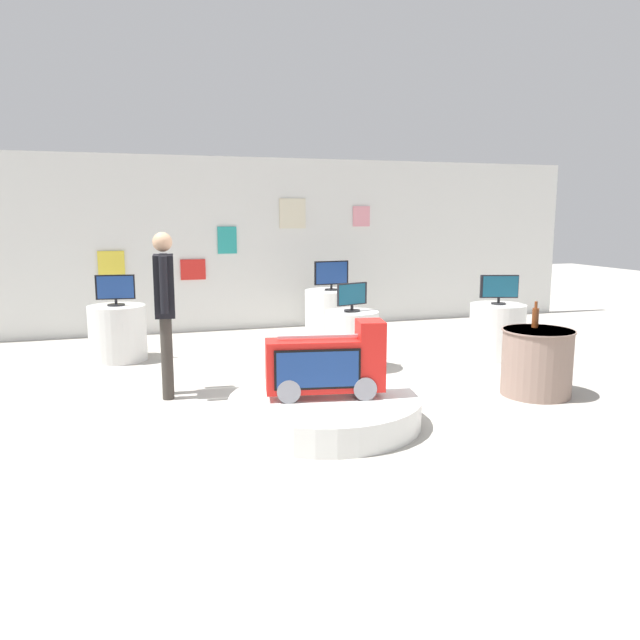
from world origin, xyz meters
The scene contains 15 objects.
ground_plane centered at (0.00, 0.00, 0.00)m, with size 30.00×30.00×0.00m, color #B2ADA3.
back_wall_display centered at (0.00, 4.63, 1.42)m, with size 12.09×0.13×2.83m.
main_display_pedestal centered at (-0.21, -0.45, 0.13)m, with size 1.77×1.77×0.25m, color silver.
novelty_firetruck_tv centered at (-0.19, -0.46, 0.54)m, with size 1.11×0.51×0.70m.
display_pedestal_left_rear centered at (1.18, 3.58, 0.36)m, with size 0.84×0.84×0.73m, color silver.
tv_on_left_rear centered at (1.18, 3.57, 0.98)m, with size 0.57×0.21×0.46m.
display_pedestal_center_rear centered at (2.80, 1.42, 0.36)m, with size 0.73×0.73×0.73m, color silver.
tv_on_center_rear centered at (2.80, 1.41, 0.94)m, with size 0.50×0.19×0.39m.
display_pedestal_right_rear centered at (-2.04, 2.80, 0.36)m, with size 0.74×0.74×0.73m, color silver.
tv_on_right_rear centered at (-2.04, 2.79, 0.94)m, with size 0.50×0.22×0.40m.
display_pedestal_far_right centered at (0.73, 1.41, 0.36)m, with size 0.66×0.66×0.73m, color silver.
tv_on_far_right centered at (0.73, 1.40, 0.92)m, with size 0.43×0.20×0.35m.
side_table_round centered at (2.22, -0.23, 0.36)m, with size 0.76×0.76×0.71m.
bottle_on_side_table centered at (2.26, -0.10, 0.82)m, with size 0.07×0.07×0.28m.
shopper_browsing_near_truck centered at (-1.53, 0.87, 1.01)m, with size 0.23×0.56×1.73m.
Camera 1 is at (-1.89, -5.72, 1.90)m, focal length 35.11 mm.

